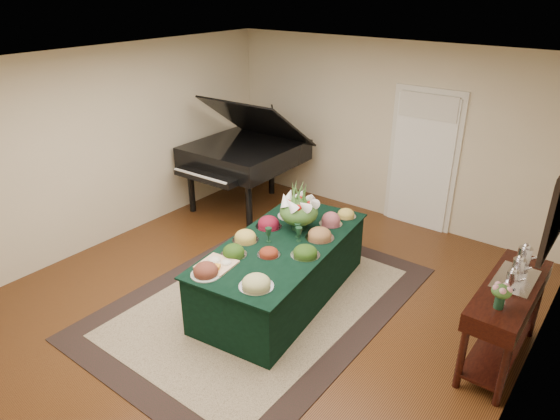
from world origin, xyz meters
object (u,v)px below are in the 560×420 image
Objects in this scene: floral_centerpiece at (299,207)px; grand_piano at (245,153)px; buffet_table at (282,270)px; mahogany_sideboard at (507,303)px.

grand_piano reaches higher than floral_centerpiece.
buffet_table is 2.41m from mahogany_sideboard.
grand_piano is at bearing 146.70° from floral_centerpiece.
grand_piano reaches higher than mahogany_sideboard.
buffet_table is 2.73m from grand_piano.
buffet_table is at bearing -39.77° from grand_piano.
floral_centerpiece is 2.43m from mahogany_sideboard.
grand_piano is (-2.00, 1.31, -0.07)m from floral_centerpiece.
grand_piano is 4.59m from mahogany_sideboard.
mahogany_sideboard is at bearing -16.21° from grand_piano.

